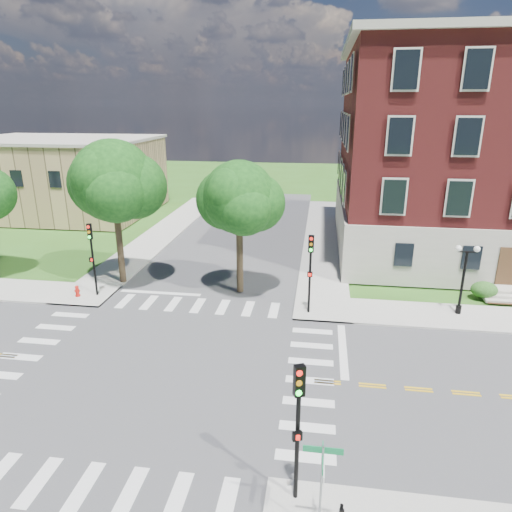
# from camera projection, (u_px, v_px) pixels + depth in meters

# --- Properties ---
(ground) EXTENTS (160.00, 160.00, 0.00)m
(ground) POSITION_uv_depth(u_px,v_px,m) (158.00, 368.00, 21.79)
(ground) COLOR #2F5818
(ground) RESTS_ON ground
(road_ew) EXTENTS (90.00, 12.00, 0.01)m
(road_ew) POSITION_uv_depth(u_px,v_px,m) (158.00, 368.00, 21.79)
(road_ew) COLOR #3D3D3F
(road_ew) RESTS_ON ground
(road_ns) EXTENTS (12.00, 90.00, 0.01)m
(road_ns) POSITION_uv_depth(u_px,v_px,m) (158.00, 368.00, 21.79)
(road_ns) COLOR #3D3D3F
(road_ns) RESTS_ON ground
(sidewalk_ne) EXTENTS (34.00, 34.00, 0.12)m
(sidewalk_ne) POSITION_uv_depth(u_px,v_px,m) (426.00, 272.00, 34.13)
(sidewalk_ne) COLOR #9E9B93
(sidewalk_ne) RESTS_ON ground
(sidewalk_nw) EXTENTS (34.00, 34.00, 0.12)m
(sidewalk_nw) POSITION_uv_depth(u_px,v_px,m) (46.00, 254.00, 38.28)
(sidewalk_nw) COLOR #9E9B93
(sidewalk_nw) RESTS_ON ground
(crosswalk_east) EXTENTS (2.20, 10.20, 0.02)m
(crosswalk_east) POSITION_uv_depth(u_px,v_px,m) (310.00, 381.00, 20.82)
(crosswalk_east) COLOR silver
(crosswalk_east) RESTS_ON ground
(stop_bar_east) EXTENTS (0.40, 5.50, 0.00)m
(stop_bar_east) POSITION_uv_depth(u_px,v_px,m) (343.00, 350.00, 23.42)
(stop_bar_east) COLOR silver
(stop_bar_east) RESTS_ON ground
(secondary_building) EXTENTS (20.40, 15.40, 8.30)m
(secondary_building) POSITION_uv_depth(u_px,v_px,m) (60.00, 176.00, 51.55)
(secondary_building) COLOR #997E54
(secondary_building) RESTS_ON ground
(tree_c) EXTENTS (5.44, 5.44, 9.81)m
(tree_c) POSITION_uv_depth(u_px,v_px,m) (113.00, 181.00, 29.90)
(tree_c) COLOR #302618
(tree_c) RESTS_ON ground
(tree_d) EXTENTS (4.62, 4.62, 8.66)m
(tree_d) POSITION_uv_depth(u_px,v_px,m) (239.00, 198.00, 28.48)
(tree_d) COLOR #302618
(tree_d) RESTS_ON ground
(traffic_signal_se) EXTENTS (0.38, 0.46, 4.80)m
(traffic_signal_se) POSITION_uv_depth(u_px,v_px,m) (298.00, 417.00, 13.57)
(traffic_signal_se) COLOR black
(traffic_signal_se) RESTS_ON ground
(traffic_signal_ne) EXTENTS (0.33, 0.36, 4.80)m
(traffic_signal_ne) POSITION_uv_depth(u_px,v_px,m) (310.00, 264.00, 26.42)
(traffic_signal_ne) COLOR black
(traffic_signal_ne) RESTS_ON ground
(traffic_signal_nw) EXTENTS (0.38, 0.46, 4.80)m
(traffic_signal_nw) POSITION_uv_depth(u_px,v_px,m) (92.00, 250.00, 28.92)
(traffic_signal_nw) COLOR black
(traffic_signal_nw) RESTS_ON ground
(twin_lamp_west) EXTENTS (1.36, 0.36, 4.23)m
(twin_lamp_west) POSITION_uv_depth(u_px,v_px,m) (464.00, 276.00, 26.52)
(twin_lamp_west) COLOR black
(twin_lamp_west) RESTS_ON ground
(street_sign_pole) EXTENTS (1.10, 1.10, 3.10)m
(street_sign_pole) POSITION_uv_depth(u_px,v_px,m) (322.00, 474.00, 12.60)
(street_sign_pole) COLOR gray
(street_sign_pole) RESTS_ON ground
(fire_hydrant) EXTENTS (0.35, 0.35, 0.75)m
(fire_hydrant) POSITION_uv_depth(u_px,v_px,m) (77.00, 291.00, 29.56)
(fire_hydrant) COLOR #B8160E
(fire_hydrant) RESTS_ON ground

